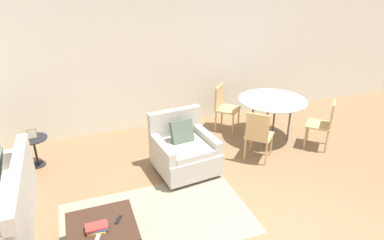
{
  "coord_description": "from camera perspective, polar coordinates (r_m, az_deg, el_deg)",
  "views": [
    {
      "loc": [
        -1.69,
        -2.67,
        3.05
      ],
      "look_at": [
        0.06,
        2.07,
        0.75
      ],
      "focal_mm": 32.0,
      "sensor_mm": 36.0,
      "label": 1
    }
  ],
  "objects": [
    {
      "name": "area_rug",
      "position": [
        4.71,
        -5.8,
        -15.96
      ],
      "size": [
        2.45,
        1.47,
        0.01
      ],
      "color": "gray",
      "rests_on": "ground_plane"
    },
    {
      "name": "side_table",
      "position": [
        6.13,
        -24.78,
        -4.0
      ],
      "size": [
        0.44,
        0.44,
        0.5
      ],
      "color": "black",
      "rests_on": "ground_plane"
    },
    {
      "name": "wall_back",
      "position": [
        6.79,
        -5.29,
        10.13
      ],
      "size": [
        12.0,
        0.06,
        2.75
      ],
      "color": "silver",
      "rests_on": "ground_plane"
    },
    {
      "name": "dining_chair_near_right",
      "position": [
        6.5,
        21.25,
        -0.21
      ],
      "size": [
        0.59,
        0.59,
        0.9
      ],
      "color": "tan",
      "rests_on": "ground_plane"
    },
    {
      "name": "dining_table",
      "position": [
        6.52,
        13.24,
        2.75
      ],
      "size": [
        1.26,
        1.26,
        0.78
      ],
      "color": "#99A8AD",
      "rests_on": "ground_plane"
    },
    {
      "name": "tv_remote_primary",
      "position": [
        4.14,
        -12.17,
        -15.94
      ],
      "size": [
        0.11,
        0.14,
        0.01
      ],
      "color": "black",
      "rests_on": "ottoman"
    },
    {
      "name": "armchair",
      "position": [
        5.47,
        -1.38,
        -5.1
      ],
      "size": [
        0.98,
        0.99,
        0.93
      ],
      "color": "#B2ADA3",
      "rests_on": "ground_plane"
    },
    {
      "name": "dining_chair_near_left",
      "position": [
        5.74,
        10.99,
        -2.16
      ],
      "size": [
        0.59,
        0.59,
        0.9
      ],
      "color": "tan",
      "rests_on": "ground_plane"
    },
    {
      "name": "tv_remote_secondary",
      "position": [
        3.99,
        -15.37,
        -18.17
      ],
      "size": [
        0.09,
        0.15,
        0.01
      ],
      "color": "#B7B7BC",
      "rests_on": "ottoman"
    },
    {
      "name": "dining_chair_far_left",
      "position": [
        6.82,
        5.29,
        2.58
      ],
      "size": [
        0.59,
        0.59,
        0.9
      ],
      "color": "tan",
      "rests_on": "ground_plane"
    },
    {
      "name": "ottoman",
      "position": [
        4.24,
        -14.6,
        -18.43
      ],
      "size": [
        0.76,
        0.72,
        0.4
      ],
      "color": "#382319",
      "rests_on": "ground_plane"
    },
    {
      "name": "book_stack",
      "position": [
        4.05,
        -15.51,
        -16.9
      ],
      "size": [
        0.25,
        0.2,
        0.06
      ],
      "color": "gold",
      "rests_on": "ottoman"
    },
    {
      "name": "picture_frame",
      "position": [
        6.04,
        -25.15,
        -2.13
      ],
      "size": [
        0.15,
        0.06,
        0.16
      ],
      "color": "#8C6647",
      "rests_on": "side_table"
    }
  ]
}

